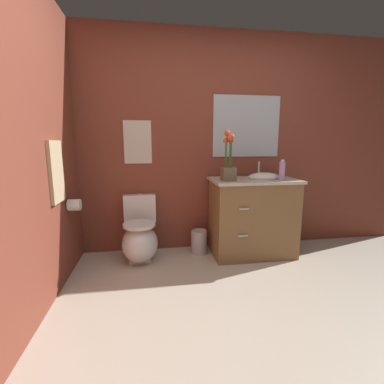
% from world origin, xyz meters
% --- Properties ---
extents(ground_plane, '(9.96, 9.96, 0.00)m').
position_xyz_m(ground_plane, '(0.00, 0.00, 0.00)').
color(ground_plane, beige).
extents(wall_back, '(4.65, 0.05, 2.50)m').
position_xyz_m(wall_back, '(0.20, 1.71, 1.25)').
color(wall_back, brown).
rests_on(wall_back, ground_plane).
extents(wall_left, '(0.05, 4.71, 2.50)m').
position_xyz_m(wall_left, '(-1.52, 0.50, 1.25)').
color(wall_left, brown).
rests_on(wall_left, ground_plane).
extents(toilet, '(0.38, 0.59, 0.69)m').
position_xyz_m(toilet, '(-0.83, 1.41, 0.24)').
color(toilet, white).
rests_on(toilet, ground_plane).
extents(vanity_cabinet, '(0.94, 0.56, 1.05)m').
position_xyz_m(vanity_cabinet, '(0.43, 1.38, 0.45)').
color(vanity_cabinet, brown).
rests_on(vanity_cabinet, ground_plane).
extents(flower_vase, '(0.14, 0.14, 0.52)m').
position_xyz_m(flower_vase, '(0.11, 1.29, 1.06)').
color(flower_vase, brown).
rests_on(flower_vase, vanity_cabinet).
extents(soap_bottle, '(0.06, 0.06, 0.22)m').
position_xyz_m(soap_bottle, '(0.67, 1.22, 0.97)').
color(soap_bottle, '#B28CBF').
rests_on(soap_bottle, vanity_cabinet).
extents(trash_bin, '(0.18, 0.18, 0.27)m').
position_xyz_m(trash_bin, '(-0.17, 1.48, 0.14)').
color(trash_bin, '#B7B7BC').
rests_on(trash_bin, ground_plane).
extents(wall_poster, '(0.30, 0.01, 0.47)m').
position_xyz_m(wall_poster, '(-0.83, 1.68, 1.27)').
color(wall_poster, beige).
extents(wall_mirror, '(0.80, 0.01, 0.70)m').
position_xyz_m(wall_mirror, '(0.43, 1.68, 1.45)').
color(wall_mirror, '#B2BCC6').
extents(hanging_towel, '(0.03, 0.28, 0.52)m').
position_xyz_m(hanging_towel, '(-1.48, 0.97, 1.02)').
color(hanging_towel, tan).
extents(toilet_paper_roll, '(0.11, 0.11, 0.11)m').
position_xyz_m(toilet_paper_roll, '(-1.42, 1.21, 0.68)').
color(toilet_paper_roll, white).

